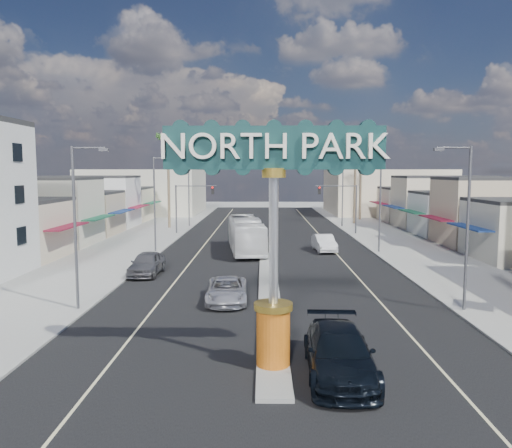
{
  "coord_description": "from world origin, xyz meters",
  "views": [
    {
      "loc": [
        -0.42,
        -16.74,
        7.63
      ],
      "look_at": [
        -0.8,
        12.13,
        4.6
      ],
      "focal_mm": 35.0,
      "sensor_mm": 36.0,
      "label": 1
    }
  ],
  "objects_px": {
    "streetlight_r_near": "(465,220)",
    "streetlight_r_mid": "(378,199)",
    "gateway_sign": "(274,217)",
    "car_parked_right": "(324,243)",
    "streetlight_l_mid": "(156,199)",
    "palm_right_mid": "(356,151)",
    "suv_right": "(339,353)",
    "traffic_signal_left": "(191,199)",
    "streetlight_l_near": "(78,219)",
    "palm_left_far": "(168,142)",
    "palm_right_far": "(362,141)",
    "car_parked_left": "(147,263)",
    "streetlight_r_far": "(341,190)",
    "suv_left": "(227,290)",
    "streetlight_l_far": "(190,190)",
    "city_bus": "(246,235)",
    "traffic_signal_right": "(341,199)"
  },
  "relations": [
    {
      "from": "suv_left",
      "to": "streetlight_r_far",
      "type": "bearing_deg",
      "value": 69.86
    },
    {
      "from": "streetlight_r_mid",
      "to": "streetlight_r_far",
      "type": "height_order",
      "value": "same"
    },
    {
      "from": "streetlight_l_near",
      "to": "palm_left_far",
      "type": "bearing_deg",
      "value": 93.67
    },
    {
      "from": "streetlight_l_far",
      "to": "palm_left_far",
      "type": "relative_size",
      "value": 0.69
    },
    {
      "from": "suv_left",
      "to": "suv_right",
      "type": "height_order",
      "value": "suv_right"
    },
    {
      "from": "suv_right",
      "to": "city_bus",
      "type": "height_order",
      "value": "city_bus"
    },
    {
      "from": "streetlight_r_near",
      "to": "streetlight_r_mid",
      "type": "bearing_deg",
      "value": 90.0
    },
    {
      "from": "palm_right_far",
      "to": "streetlight_r_mid",
      "type": "bearing_deg",
      "value": -98.12
    },
    {
      "from": "streetlight_r_near",
      "to": "streetlight_r_far",
      "type": "xyz_separation_m",
      "value": [
        0.0,
        42.0,
        0.0
      ]
    },
    {
      "from": "city_bus",
      "to": "car_parked_right",
      "type": "bearing_deg",
      "value": -3.9
    },
    {
      "from": "streetlight_r_mid",
      "to": "city_bus",
      "type": "distance_m",
      "value": 12.9
    },
    {
      "from": "traffic_signal_left",
      "to": "streetlight_l_far",
      "type": "height_order",
      "value": "streetlight_l_far"
    },
    {
      "from": "streetlight_l_far",
      "to": "city_bus",
      "type": "relative_size",
      "value": 0.76
    },
    {
      "from": "traffic_signal_left",
      "to": "streetlight_l_far",
      "type": "distance_m",
      "value": 8.14
    },
    {
      "from": "streetlight_r_mid",
      "to": "traffic_signal_right",
      "type": "bearing_deg",
      "value": 95.1
    },
    {
      "from": "car_parked_right",
      "to": "traffic_signal_left",
      "type": "bearing_deg",
      "value": 133.45
    },
    {
      "from": "palm_right_mid",
      "to": "car_parked_left",
      "type": "bearing_deg",
      "value": -121.14
    },
    {
      "from": "city_bus",
      "to": "palm_right_far",
      "type": "bearing_deg",
      "value": 55.09
    },
    {
      "from": "traffic_signal_left",
      "to": "suv_right",
      "type": "distance_m",
      "value": 44.34
    },
    {
      "from": "streetlight_l_near",
      "to": "suv_left",
      "type": "xyz_separation_m",
      "value": [
        7.92,
        1.91,
        -4.36
      ]
    },
    {
      "from": "traffic_signal_left",
      "to": "palm_right_mid",
      "type": "height_order",
      "value": "palm_right_mid"
    },
    {
      "from": "palm_right_mid",
      "to": "palm_right_far",
      "type": "xyz_separation_m",
      "value": [
        2.0,
        6.0,
        1.78
      ]
    },
    {
      "from": "streetlight_r_far",
      "to": "palm_right_far",
      "type": "distance_m",
      "value": 13.21
    },
    {
      "from": "suv_right",
      "to": "streetlight_l_near",
      "type": "bearing_deg",
      "value": 147.88
    },
    {
      "from": "suv_right",
      "to": "car_parked_right",
      "type": "xyz_separation_m",
      "value": [
        3.04,
        29.47,
        -0.07
      ]
    },
    {
      "from": "palm_left_far",
      "to": "streetlight_l_near",
      "type": "bearing_deg",
      "value": -86.33
    },
    {
      "from": "streetlight_r_mid",
      "to": "city_bus",
      "type": "bearing_deg",
      "value": 177.88
    },
    {
      "from": "gateway_sign",
      "to": "car_parked_right",
      "type": "height_order",
      "value": "gateway_sign"
    },
    {
      "from": "palm_right_far",
      "to": "car_parked_right",
      "type": "height_order",
      "value": "palm_right_far"
    },
    {
      "from": "traffic_signal_right",
      "to": "streetlight_r_far",
      "type": "height_order",
      "value": "streetlight_r_far"
    },
    {
      "from": "palm_right_far",
      "to": "city_bus",
      "type": "height_order",
      "value": "palm_right_far"
    },
    {
      "from": "streetlight_r_near",
      "to": "streetlight_r_mid",
      "type": "xyz_separation_m",
      "value": [
        0.0,
        20.0,
        0.0
      ]
    },
    {
      "from": "palm_right_far",
      "to": "suv_right",
      "type": "bearing_deg",
      "value": -101.68
    },
    {
      "from": "streetlight_l_near",
      "to": "gateway_sign",
      "type": "bearing_deg",
      "value": -37.55
    },
    {
      "from": "gateway_sign",
      "to": "car_parked_left",
      "type": "xyz_separation_m",
      "value": [
        -9.0,
        17.62,
        -5.07
      ]
    },
    {
      "from": "car_parked_left",
      "to": "car_parked_right",
      "type": "xyz_separation_m",
      "value": [
        14.5,
        11.22,
        -0.06
      ]
    },
    {
      "from": "streetlight_r_far",
      "to": "car_parked_left",
      "type": "height_order",
      "value": "streetlight_r_far"
    },
    {
      "from": "streetlight_r_far",
      "to": "suv_left",
      "type": "height_order",
      "value": "streetlight_r_far"
    },
    {
      "from": "palm_right_far",
      "to": "palm_right_mid",
      "type": "bearing_deg",
      "value": -108.43
    },
    {
      "from": "streetlight_l_far",
      "to": "suv_right",
      "type": "xyz_separation_m",
      "value": [
        12.89,
        -50.65,
        -4.19
      ]
    },
    {
      "from": "palm_right_mid",
      "to": "palm_right_far",
      "type": "distance_m",
      "value": 6.57
    },
    {
      "from": "suv_left",
      "to": "city_bus",
      "type": "height_order",
      "value": "city_bus"
    },
    {
      "from": "car_parked_left",
      "to": "car_parked_right",
      "type": "relative_size",
      "value": 1.03
    },
    {
      "from": "car_parked_left",
      "to": "palm_right_mid",
      "type": "bearing_deg",
      "value": 60.36
    },
    {
      "from": "gateway_sign",
      "to": "palm_right_far",
      "type": "height_order",
      "value": "palm_right_far"
    },
    {
      "from": "palm_right_mid",
      "to": "suv_right",
      "type": "bearing_deg",
      "value": -100.92
    },
    {
      "from": "streetlight_r_far",
      "to": "palm_right_mid",
      "type": "distance_m",
      "value": 7.3
    },
    {
      "from": "gateway_sign",
      "to": "city_bus",
      "type": "xyz_separation_m",
      "value": [
        -2.0,
        28.48,
        -4.28
      ]
    },
    {
      "from": "traffic_signal_left",
      "to": "car_parked_right",
      "type": "bearing_deg",
      "value": -41.91
    },
    {
      "from": "streetlight_l_mid",
      "to": "palm_right_mid",
      "type": "relative_size",
      "value": 0.74
    }
  ]
}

